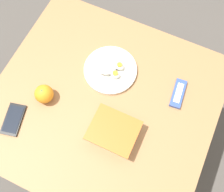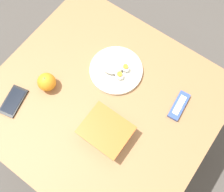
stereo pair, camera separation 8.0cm
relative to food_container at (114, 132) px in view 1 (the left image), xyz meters
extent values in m
plane|color=#4C4742|center=(0.11, -0.11, -0.81)|extent=(10.00, 10.00, 0.00)
cube|color=#996B42|center=(0.11, -0.11, -0.05)|extent=(1.00, 0.94, 0.03)
cylinder|color=brown|center=(-0.33, -0.52, -0.44)|extent=(0.06, 0.06, 0.75)
cylinder|color=brown|center=(0.55, -0.52, -0.44)|extent=(0.06, 0.06, 0.75)
cylinder|color=brown|center=(0.55, 0.29, -0.44)|extent=(0.06, 0.06, 0.75)
cube|color=white|center=(0.00, 0.00, 0.00)|extent=(0.18, 0.15, 0.06)
cube|color=#CCBC84|center=(0.00, 0.00, -0.01)|extent=(0.17, 0.14, 0.04)
cube|color=orange|center=(0.00, 0.00, 0.04)|extent=(0.20, 0.17, 0.01)
ellipsoid|color=gray|center=(-0.05, 0.00, 0.01)|extent=(0.04, 0.04, 0.02)
ellipsoid|color=gray|center=(0.00, 0.01, 0.01)|extent=(0.05, 0.04, 0.03)
ellipsoid|color=gray|center=(0.05, 0.00, 0.01)|extent=(0.05, 0.04, 0.02)
sphere|color=orange|center=(0.35, -0.02, 0.01)|extent=(0.08, 0.08, 0.08)
cylinder|color=#4C662D|center=(0.35, -0.02, 0.05)|extent=(0.01, 0.01, 0.00)
cylinder|color=silver|center=(0.14, -0.27, -0.02)|extent=(0.25, 0.25, 0.02)
ellipsoid|color=white|center=(0.17, -0.27, 0.01)|extent=(0.11, 0.10, 0.04)
ellipsoid|color=white|center=(0.10, -0.29, 0.00)|extent=(0.04, 0.04, 0.03)
cylinder|color=#F4A823|center=(0.10, -0.29, 0.02)|extent=(0.02, 0.02, 0.01)
ellipsoid|color=white|center=(0.10, -0.25, 0.00)|extent=(0.04, 0.04, 0.03)
cylinder|color=#F4A823|center=(0.10, -0.25, 0.02)|extent=(0.02, 0.02, 0.01)
cube|color=#334C9E|center=(-0.19, -0.29, -0.02)|extent=(0.06, 0.14, 0.02)
cube|color=white|center=(-0.19, -0.29, -0.01)|extent=(0.04, 0.10, 0.00)
cube|color=black|center=(0.43, 0.13, -0.03)|extent=(0.11, 0.16, 0.01)
cube|color=black|center=(0.43, 0.13, -0.02)|extent=(0.09, 0.13, 0.00)
camera|label=1|loc=(-0.10, 0.23, 1.09)|focal=42.00mm
camera|label=2|loc=(-0.17, 0.19, 1.09)|focal=42.00mm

